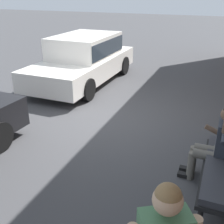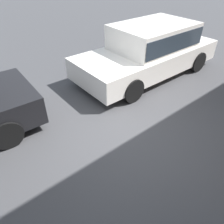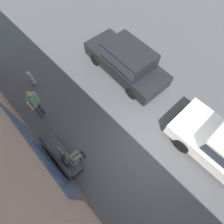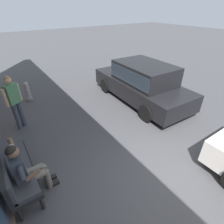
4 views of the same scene
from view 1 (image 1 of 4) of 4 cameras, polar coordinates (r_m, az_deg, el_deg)
ground_plane at (r=6.88m, az=-2.25°, el=-1.02°), size 60.00×60.00×0.00m
person_on_phone at (r=4.66m, az=20.42°, el=-5.86°), size 0.73×0.74×1.33m
parked_car_near at (r=9.38m, az=-5.66°, el=11.01°), size 4.65×1.99×1.53m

